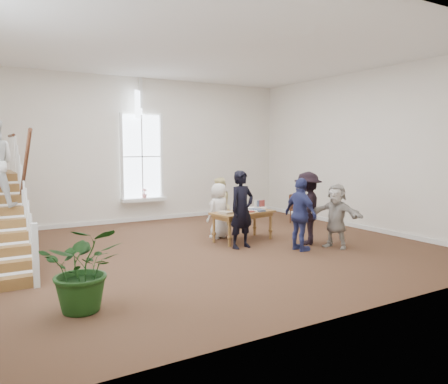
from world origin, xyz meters
TOP-DOWN VIEW (x-y plane):
  - ground at (0.00, 0.00)m, footprint 10.00×10.00m
  - room_shell at (-0.00, 4.39)m, footprint 10.49×10.00m
  - library_table at (1.17, 0.37)m, footprint 1.69×1.03m
  - police_officer at (0.69, -0.28)m, footprint 0.72×0.52m
  - elderly_woman at (0.79, 0.97)m, footprint 0.79×0.62m
  - person_yellow at (1.09, 1.47)m, footprint 0.94×0.91m
  - woman_cluster_a at (1.70, -1.19)m, footprint 0.43×0.99m
  - woman_cluster_b at (2.30, -0.74)m, footprint 1.29×1.24m
  - woman_cluster_c at (2.60, -1.39)m, footprint 0.90×1.47m
  - floor_plant at (-3.40, -2.44)m, footprint 1.38×1.29m
  - side_chair at (3.97, 1.72)m, footprint 0.51×0.51m

SIDE VIEW (x-z plane):
  - ground at x=0.00m, z-range 0.00..0.00m
  - room_shell at x=0.00m, z-range -4.60..5.40m
  - side_chair at x=3.97m, z-range 0.04..0.94m
  - floor_plant at x=-3.40m, z-range 0.00..1.26m
  - library_table at x=1.17m, z-range 0.26..1.07m
  - elderly_woman at x=0.79m, z-range 0.00..1.43m
  - woman_cluster_c at x=2.60m, z-range 0.00..1.51m
  - person_yellow at x=1.09m, z-range 0.00..1.53m
  - woman_cluster_a at x=1.70m, z-range 0.00..1.66m
  - woman_cluster_b at x=2.30m, z-range 0.00..1.77m
  - police_officer at x=0.69m, z-range 0.00..1.82m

